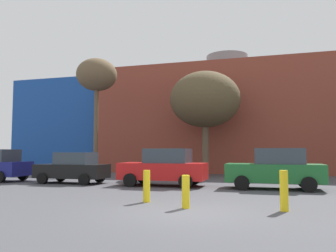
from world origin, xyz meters
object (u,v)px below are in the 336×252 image
object	(u,v)px
parked_car_2	(164,167)
bollard_yellow_0	(284,191)
bollard_yellow_1	(147,186)
bare_tree_1	(97,76)
bare_tree_2	(205,100)
bollard_yellow_2	(186,192)
parked_car_3	(275,169)
parked_car_1	(73,168)

from	to	relation	value
parked_car_2	bollard_yellow_0	size ratio (longest dim) A/B	3.70
parked_car_2	bollard_yellow_1	size ratio (longest dim) A/B	4.00
parked_car_2	bollard_yellow_0	world-z (taller)	parked_car_2
bare_tree_1	bare_tree_2	distance (m)	8.03
parked_car_2	bollard_yellow_2	world-z (taller)	parked_car_2
parked_car_2	bare_tree_1	bearing A→B (deg)	-37.72
parked_car_2	parked_car_3	distance (m)	5.41
bollard_yellow_2	bollard_yellow_1	bearing A→B (deg)	151.08
bollard_yellow_2	parked_car_2	bearing A→B (deg)	112.15
parked_car_1	parked_car_3	distance (m)	10.69
parked_car_1	parked_car_3	xyz separation A→B (m)	(10.68, 0.00, 0.10)
parked_car_3	bollard_yellow_0	size ratio (longest dim) A/B	3.70
bare_tree_2	bollard_yellow_2	xyz separation A→B (m)	(1.77, -13.84, -4.98)
parked_car_2	parked_car_1	bearing A→B (deg)	0.00
bare_tree_2	bollard_yellow_0	bearing A→B (deg)	-71.08
parked_car_3	bollard_yellow_1	distance (m)	7.09
parked_car_1	bare_tree_1	xyz separation A→B (m)	(-1.39, 5.15, 6.34)
parked_car_3	parked_car_1	bearing A→B (deg)	0.00
bollard_yellow_0	bollard_yellow_2	size ratio (longest dim) A/B	1.17
parked_car_2	bollard_yellow_2	bearing A→B (deg)	112.15
bare_tree_1	bare_tree_2	bearing A→B (deg)	16.67
bare_tree_1	bollard_yellow_0	distance (m)	17.86
bare_tree_1	bare_tree_2	world-z (taller)	bare_tree_1
bollard_yellow_0	bollard_yellow_1	world-z (taller)	bollard_yellow_0
bare_tree_1	bollard_yellow_1	xyz separation A→B (m)	(7.69, -10.71, -6.64)
parked_car_3	bollard_yellow_2	xyz separation A→B (m)	(-2.79, -6.43, -0.44)
parked_car_1	bollard_yellow_2	world-z (taller)	parked_car_1
parked_car_1	bollard_yellow_0	size ratio (longest dim) A/B	3.32
bare_tree_1	parked_car_1	bearing A→B (deg)	-74.92
bare_tree_2	bollard_yellow_1	bearing A→B (deg)	-89.20
parked_car_2	parked_car_3	world-z (taller)	same
parked_car_1	parked_car_2	distance (m)	5.28
bare_tree_2	bollard_yellow_0	distance (m)	15.14
parked_car_2	bollard_yellow_2	size ratio (longest dim) A/B	4.34
parked_car_1	bollard_yellow_1	bearing A→B (deg)	138.61
bare_tree_1	bollard_yellow_2	xyz separation A→B (m)	(9.28, -11.59, -6.68)
parked_car_2	bollard_yellow_0	bearing A→B (deg)	131.79
bare_tree_1	bollard_yellow_1	world-z (taller)	bare_tree_1
parked_car_3	bare_tree_2	world-z (taller)	bare_tree_2
parked_car_3	bare_tree_2	distance (m)	9.81
bare_tree_1	parked_car_3	bearing A→B (deg)	-23.11
bollard_yellow_0	bare_tree_2	bearing A→B (deg)	108.92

